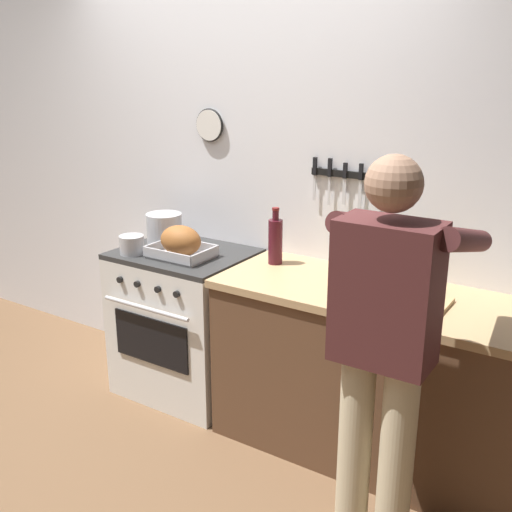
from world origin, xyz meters
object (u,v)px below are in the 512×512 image
(saucepan, at_px, (132,245))
(bottle_cooking_oil, at_px, (412,269))
(bottle_hot_sauce, at_px, (384,262))
(stove, at_px, (186,322))
(roasting_pan, at_px, (181,243))
(stock_pot, at_px, (164,229))
(person_cook, at_px, (385,337))
(bottle_dish_soap, at_px, (398,274))
(bottle_olive_oil, at_px, (359,253))
(bottle_vinegar, at_px, (380,268))
(cutting_board, at_px, (409,300))
(bottle_wine_red, at_px, (275,240))

(saucepan, xyz_separation_m, bottle_cooking_oil, (1.56, 0.31, 0.05))
(bottle_hot_sauce, bearing_deg, stove, -167.61)
(roasting_pan, distance_m, bottle_hot_sauce, 1.13)
(stove, bearing_deg, bottle_hot_sauce, 12.39)
(stock_pot, relative_size, bottle_hot_sauce, 1.30)
(person_cook, xyz_separation_m, saucepan, (-1.69, 0.38, 0.00))
(bottle_cooking_oil, xyz_separation_m, bottle_dish_soap, (-0.04, -0.07, -0.02))
(saucepan, height_order, bottle_cooking_oil, bottle_cooking_oil)
(bottle_dish_soap, bearing_deg, roasting_pan, -173.80)
(bottle_hot_sauce, bearing_deg, roasting_pan, -162.67)
(saucepan, distance_m, bottle_olive_oil, 1.31)
(roasting_pan, relative_size, bottle_olive_oil, 1.20)
(stove, relative_size, bottle_vinegar, 3.88)
(roasting_pan, relative_size, cutting_board, 0.98)
(bottle_hot_sauce, relative_size, bottle_vinegar, 0.72)
(bottle_cooking_oil, height_order, bottle_vinegar, bottle_cooking_oil)
(bottle_vinegar, distance_m, bottle_dish_soap, 0.10)
(stove, relative_size, bottle_olive_oil, 3.06)
(stove, relative_size, bottle_hot_sauce, 5.41)
(saucepan, height_order, bottle_vinegar, bottle_vinegar)
(stove, distance_m, bottle_dish_soap, 1.40)
(person_cook, relative_size, saucepan, 11.69)
(bottle_hot_sauce, bearing_deg, cutting_board, -50.55)
(bottle_cooking_oil, relative_size, bottle_wine_red, 0.83)
(stove, relative_size, bottle_wine_red, 2.86)
(bottle_cooking_oil, bearing_deg, saucepan, -168.80)
(person_cook, relative_size, bottle_dish_soap, 7.39)
(roasting_pan, distance_m, cutting_board, 1.33)
(bottle_olive_oil, bearing_deg, cutting_board, -31.50)
(stock_pot, height_order, bottle_vinegar, bottle_vinegar)
(bottle_olive_oil, xyz_separation_m, bottle_cooking_oil, (0.30, -0.05, -0.01))
(bottle_cooking_oil, bearing_deg, stock_pot, -177.84)
(bottle_hot_sauce, xyz_separation_m, bottle_wine_red, (-0.57, -0.14, 0.06))
(bottle_olive_oil, bearing_deg, person_cook, -59.30)
(person_cook, height_order, bottle_cooking_oil, person_cook)
(bottle_vinegar, xyz_separation_m, bottle_dish_soap, (0.10, -0.03, -0.00))
(saucepan, xyz_separation_m, bottle_dish_soap, (1.51, 0.24, 0.04))
(stove, bearing_deg, bottle_olive_oil, 9.23)
(bottle_wine_red, bearing_deg, bottle_olive_oil, 7.35)
(bottle_hot_sauce, bearing_deg, bottle_cooking_oil, -34.93)
(bottle_hot_sauce, xyz_separation_m, bottle_cooking_oil, (0.19, -0.14, 0.04))
(person_cook, bearing_deg, stove, 71.67)
(roasting_pan, xyz_separation_m, stock_pot, (-0.25, 0.14, 0.01))
(bottle_dish_soap, bearing_deg, person_cook, -73.53)
(stove, height_order, bottle_cooking_oil, bottle_cooking_oil)
(bottle_cooking_oil, bearing_deg, bottle_dish_soap, -122.80)
(roasting_pan, relative_size, bottle_cooking_oil, 1.35)
(bottle_vinegar, bearing_deg, bottle_wine_red, 176.71)
(stock_pot, bearing_deg, person_cook, -20.68)
(bottle_olive_oil, distance_m, bottle_vinegar, 0.18)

